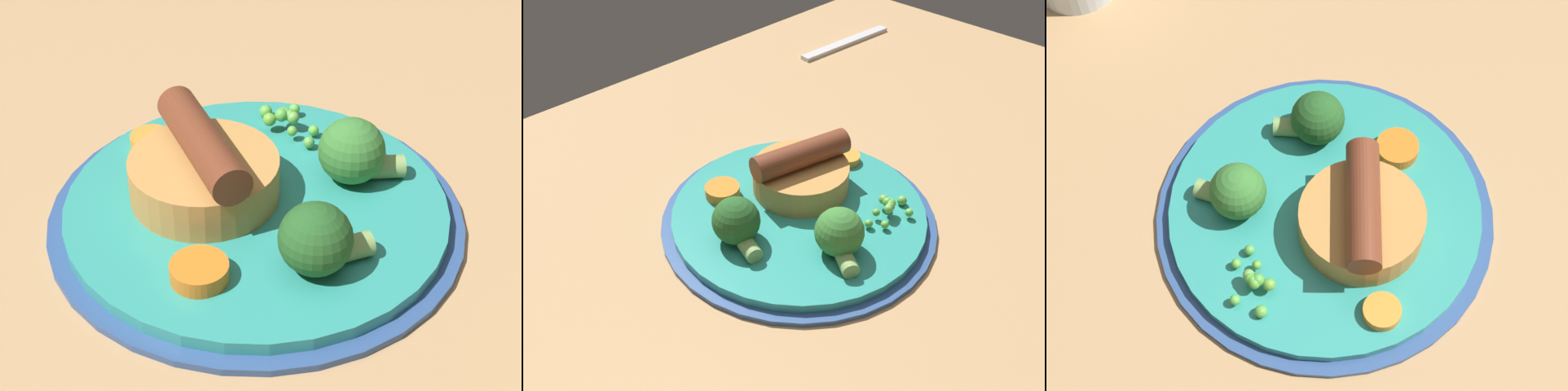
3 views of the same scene
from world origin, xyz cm
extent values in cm
cube|color=tan|center=(0.00, 0.00, 1.50)|extent=(110.00, 80.00, 3.00)
cylinder|color=#2D4C84|center=(-2.61, 1.44, 3.25)|extent=(27.25, 27.25, 0.50)
cylinder|color=teal|center=(-2.61, 1.44, 3.70)|extent=(25.07, 25.07, 1.40)
cylinder|color=#BC8442|center=(-0.47, 3.69, 5.84)|extent=(9.83, 9.83, 2.87)
cylinder|color=#33190C|center=(-0.47, 3.69, 7.12)|extent=(7.86, 7.86, 0.30)
cylinder|color=brown|center=(-0.47, 3.69, 8.58)|extent=(10.72, 5.05, 2.60)
sphere|color=#68B24D|center=(2.38, -5.68, 5.63)|extent=(0.91, 0.91, 0.91)
sphere|color=#5BA642|center=(2.70, -5.62, 5.71)|extent=(0.88, 0.88, 0.88)
sphere|color=#5DAC3D|center=(1.51, -4.90, 5.25)|extent=(0.73, 0.73, 0.73)
sphere|color=#52B439|center=(2.94, -5.45, 5.77)|extent=(0.88, 0.88, 0.88)
sphere|color=#5EAF3A|center=(3.17, -5.38, 5.73)|extent=(0.92, 0.92, 0.92)
sphere|color=#59AA48|center=(0.48, -5.20, 4.96)|extent=(0.82, 0.82, 0.82)
sphere|color=#65A346|center=(3.04, -5.39, 5.67)|extent=(0.71, 0.71, 0.71)
sphere|color=#52AA44|center=(2.98, -5.09, 5.78)|extent=(0.99, 0.99, 0.99)
sphere|color=#5ABA48|center=(3.90, -7.06, 5.08)|extent=(0.81, 0.81, 0.81)
sphere|color=#65A83A|center=(3.41, -4.33, 5.46)|extent=(0.98, 0.98, 0.98)
sphere|color=#5EB741|center=(0.92, -6.41, 4.99)|extent=(0.77, 0.77, 0.77)
sphere|color=#5BAD42|center=(5.17, -5.34, 4.89)|extent=(0.98, 0.98, 0.98)
sphere|color=#387A33|center=(-4.38, -5.17, 6.65)|extent=(4.50, 4.50, 4.50)
cylinder|color=#7A9E56|center=(-5.70, -7.29, 5.19)|extent=(2.55, 2.78, 1.58)
sphere|color=#235623|center=(-9.78, 2.51, 6.64)|extent=(4.47, 4.47, 4.47)
cylinder|color=#7A9E56|center=(-10.47, 0.19, 5.18)|extent=(2.12, 2.51, 1.57)
cylinder|color=orange|center=(-6.45, 8.48, 4.96)|extent=(4.83, 4.83, 1.13)
cylinder|color=orange|center=(7.15, 3.44, 4.83)|extent=(2.92, 2.92, 0.86)
camera|label=1|loc=(-38.41, 28.33, 39.42)|focal=60.00mm
camera|label=2|loc=(-35.15, -28.76, 40.92)|focal=40.00mm
camera|label=3|loc=(30.33, -7.58, 65.10)|focal=60.00mm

